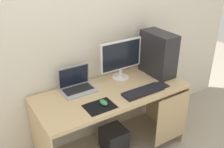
{
  "coord_description": "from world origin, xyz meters",
  "views": [
    {
      "loc": [
        -1.15,
        -1.81,
        1.98
      ],
      "look_at": [
        0.0,
        0.0,
        0.91
      ],
      "focal_mm": 41.09,
      "sensor_mm": 36.0,
      "label": 1
    }
  ],
  "objects_px": {
    "subwoofer": "(114,139)",
    "pc_tower": "(158,54)",
    "laptop": "(77,85)",
    "cell_phone": "(163,85)",
    "keyboard": "(143,91)",
    "monitor": "(121,58)",
    "mouse_left": "(104,102)"
  },
  "relations": [
    {
      "from": "subwoofer",
      "to": "monitor",
      "type": "bearing_deg",
      "value": 41.04
    },
    {
      "from": "pc_tower",
      "to": "subwoofer",
      "type": "height_order",
      "value": "pc_tower"
    },
    {
      "from": "pc_tower",
      "to": "cell_phone",
      "type": "bearing_deg",
      "value": -117.19
    },
    {
      "from": "laptop",
      "to": "keyboard",
      "type": "distance_m",
      "value": 0.64
    },
    {
      "from": "keyboard",
      "to": "cell_phone",
      "type": "bearing_deg",
      "value": 1.88
    },
    {
      "from": "keyboard",
      "to": "subwoofer",
      "type": "xyz_separation_m",
      "value": [
        -0.2,
        0.2,
        -0.62
      ]
    },
    {
      "from": "laptop",
      "to": "subwoofer",
      "type": "height_order",
      "value": "laptop"
    },
    {
      "from": "pc_tower",
      "to": "keyboard",
      "type": "distance_m",
      "value": 0.51
    },
    {
      "from": "subwoofer",
      "to": "pc_tower",
      "type": "bearing_deg",
      "value": 5.18
    },
    {
      "from": "keyboard",
      "to": "cell_phone",
      "type": "distance_m",
      "value": 0.26
    },
    {
      "from": "monitor",
      "to": "subwoofer",
      "type": "bearing_deg",
      "value": -138.96
    },
    {
      "from": "monitor",
      "to": "cell_phone",
      "type": "xyz_separation_m",
      "value": [
        0.27,
        -0.35,
        -0.22
      ]
    },
    {
      "from": "keyboard",
      "to": "subwoofer",
      "type": "height_order",
      "value": "keyboard"
    },
    {
      "from": "pc_tower",
      "to": "laptop",
      "type": "relative_size",
      "value": 1.43
    },
    {
      "from": "monitor",
      "to": "subwoofer",
      "type": "relative_size",
      "value": 1.93
    },
    {
      "from": "monitor",
      "to": "subwoofer",
      "type": "distance_m",
      "value": 0.87
    },
    {
      "from": "monitor",
      "to": "laptop",
      "type": "relative_size",
      "value": 1.47
    },
    {
      "from": "laptop",
      "to": "cell_phone",
      "type": "xyz_separation_m",
      "value": [
        0.77,
        -0.38,
        -0.04
      ]
    },
    {
      "from": "monitor",
      "to": "subwoofer",
      "type": "height_order",
      "value": "monitor"
    },
    {
      "from": "cell_phone",
      "to": "subwoofer",
      "type": "relative_size",
      "value": 0.53
    },
    {
      "from": "mouse_left",
      "to": "subwoofer",
      "type": "bearing_deg",
      "value": 38.46
    },
    {
      "from": "pc_tower",
      "to": "mouse_left",
      "type": "height_order",
      "value": "pc_tower"
    },
    {
      "from": "pc_tower",
      "to": "cell_phone",
      "type": "height_order",
      "value": "pc_tower"
    },
    {
      "from": "pc_tower",
      "to": "cell_phone",
      "type": "xyz_separation_m",
      "value": [
        -0.12,
        -0.24,
        -0.23
      ]
    },
    {
      "from": "cell_phone",
      "to": "pc_tower",
      "type": "bearing_deg",
      "value": 62.81
    },
    {
      "from": "pc_tower",
      "to": "laptop",
      "type": "height_order",
      "value": "pc_tower"
    },
    {
      "from": "laptop",
      "to": "subwoofer",
      "type": "xyz_separation_m",
      "value": [
        0.3,
        -0.19,
        -0.66
      ]
    },
    {
      "from": "pc_tower",
      "to": "keyboard",
      "type": "xyz_separation_m",
      "value": [
        -0.38,
        -0.25,
        -0.22
      ]
    },
    {
      "from": "monitor",
      "to": "laptop",
      "type": "xyz_separation_m",
      "value": [
        -0.49,
        0.03,
        -0.18
      ]
    },
    {
      "from": "cell_phone",
      "to": "monitor",
      "type": "bearing_deg",
      "value": 127.71
    },
    {
      "from": "laptop",
      "to": "cell_phone",
      "type": "height_order",
      "value": "laptop"
    },
    {
      "from": "keyboard",
      "to": "cell_phone",
      "type": "xyz_separation_m",
      "value": [
        0.26,
        0.01,
        -0.01
      ]
    }
  ]
}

